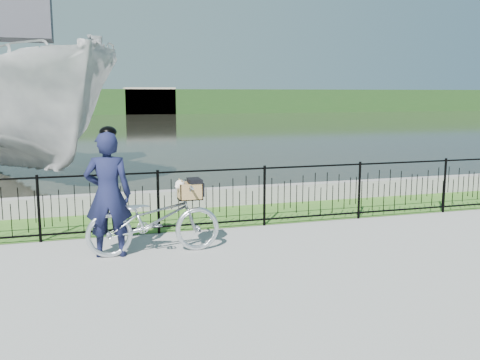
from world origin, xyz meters
name	(u,v)px	position (x,y,z in m)	size (l,w,h in m)	color
ground	(238,254)	(0.00, 0.00, 0.00)	(120.00, 120.00, 0.00)	gray
grass_strip	(201,217)	(0.00, 2.60, 0.00)	(60.00, 2.00, 0.01)	#3C6A21
water	(112,127)	(0.00, 33.00, 0.00)	(120.00, 120.00, 0.00)	black
quay_wall	(191,198)	(0.00, 3.60, 0.20)	(60.00, 0.30, 0.40)	gray
fence	(213,199)	(0.00, 1.60, 0.58)	(14.00, 0.06, 1.15)	black
far_treeline	(98,102)	(0.00, 60.00, 1.50)	(120.00, 6.00, 3.00)	#204118
far_building_right	(149,101)	(6.00, 58.50, 1.60)	(6.00, 3.00, 3.20)	#B6A992
bicycle_rig	(154,219)	(-1.23, 0.40, 0.55)	(2.07, 0.72, 1.18)	silver
cyclist	(108,193)	(-1.91, 0.47, 0.98)	(0.77, 0.57, 2.00)	#121533
boat_near	(18,109)	(-4.04, 9.73, 2.03)	(7.62, 10.59, 5.64)	silver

